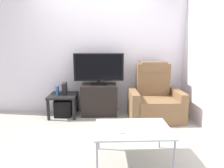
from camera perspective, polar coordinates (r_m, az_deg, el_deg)
The scene contains 12 objects.
ground_plane at distance 3.20m, azimuth -5.23°, elevation -14.27°, with size 6.40×6.40×0.00m, color #9E998E.
wall_back at distance 4.01m, azimuth -4.73°, elevation 10.25°, with size 6.40×0.06×2.60m, color silver.
wall_side at distance 3.34m, azimuth 28.86°, elevation 8.56°, with size 0.06×4.48×2.60m, color silver.
tv_stand at distance 3.87m, azimuth -3.90°, elevation -4.67°, with size 0.70×0.46×0.62m.
television at distance 3.76m, azimuth -4.03°, elevation 4.78°, with size 0.99×0.20×0.62m.
recliner_armchair at distance 3.73m, azimuth 12.75°, elevation -4.56°, with size 0.98×0.78×1.08m.
side_table at distance 3.88m, azimuth -14.55°, elevation -4.05°, with size 0.54×0.54×0.44m.
subwoofer_box at distance 3.94m, azimuth -14.39°, elevation -6.96°, with size 0.33×0.33×0.33m, color black.
book_upright at distance 3.85m, azimuth -16.19°, elevation -1.85°, with size 0.04×0.11×0.18m, color #3366B2.
game_console at distance 3.84m, azimuth -14.15°, elevation -1.40°, with size 0.07×0.20×0.23m, color black.
coffee_table at distance 2.34m, azimuth 6.26°, elevation -13.71°, with size 0.90×0.60×0.43m.
cell_phone at distance 2.25m, azimuth 2.70°, elevation -13.85°, with size 0.07×0.15×0.01m, color #B7B7BC.
Camera 1 is at (0.17, -2.87, 1.40)m, focal length 30.19 mm.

